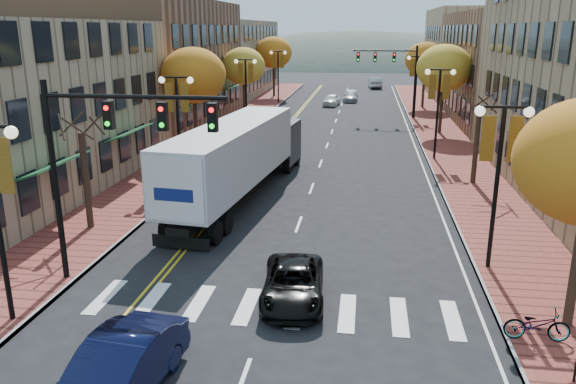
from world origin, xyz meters
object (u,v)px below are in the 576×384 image
(semi_truck, at_px, (241,153))
(navy_sedan, at_px, (118,372))
(bicycle, at_px, (537,325))
(black_suv, at_px, (293,283))

(semi_truck, relative_size, navy_sedan, 3.51)
(semi_truck, height_order, navy_sedan, semi_truck)
(navy_sedan, height_order, bicycle, navy_sedan)
(navy_sedan, bearing_deg, black_suv, 65.18)
(navy_sedan, bearing_deg, bicycle, 26.96)
(navy_sedan, bearing_deg, semi_truck, 98.89)
(black_suv, bearing_deg, bicycle, -18.53)
(bicycle, bearing_deg, semi_truck, 41.54)
(black_suv, distance_m, bicycle, 7.30)
(semi_truck, height_order, black_suv, semi_truck)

